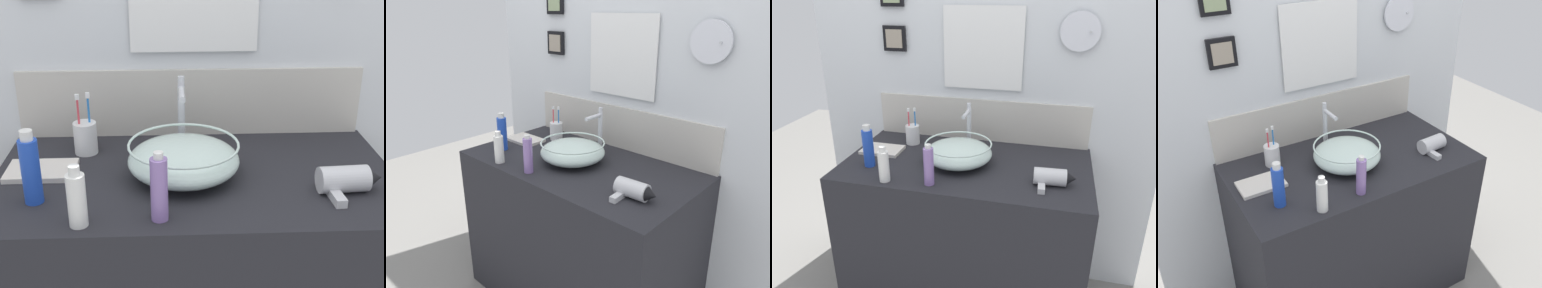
% 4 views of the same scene
% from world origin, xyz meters
% --- Properties ---
extents(ground_plane, '(6.00, 6.00, 0.00)m').
position_xyz_m(ground_plane, '(0.00, 0.00, 0.00)').
color(ground_plane, gray).
extents(vanity_counter, '(1.20, 0.65, 0.86)m').
position_xyz_m(vanity_counter, '(0.00, 0.00, 0.43)').
color(vanity_counter, '#232328').
rests_on(vanity_counter, ground).
extents(back_panel, '(1.92, 0.09, 2.47)m').
position_xyz_m(back_panel, '(-0.00, 0.36, 1.23)').
color(back_panel, silver).
rests_on(back_panel, ground).
extents(glass_bowl_sink, '(0.33, 0.33, 0.11)m').
position_xyz_m(glass_bowl_sink, '(-0.04, -0.01, 0.92)').
color(glass_bowl_sink, silver).
rests_on(glass_bowl_sink, vanity_counter).
extents(faucet, '(0.02, 0.13, 0.24)m').
position_xyz_m(faucet, '(-0.04, 0.19, 1.00)').
color(faucet, silver).
rests_on(faucet, vanity_counter).
extents(hair_drier, '(0.19, 0.14, 0.08)m').
position_xyz_m(hair_drier, '(0.42, -0.13, 0.90)').
color(hair_drier, silver).
rests_on(hair_drier, vanity_counter).
extents(toothbrush_cup, '(0.07, 0.07, 0.20)m').
position_xyz_m(toothbrush_cup, '(-0.35, 0.18, 0.92)').
color(toothbrush_cup, white).
rests_on(toothbrush_cup, vanity_counter).
extents(lotion_bottle, '(0.05, 0.05, 0.21)m').
position_xyz_m(lotion_bottle, '(-0.45, -0.14, 0.96)').
color(lotion_bottle, blue).
rests_on(lotion_bottle, vanity_counter).
extents(shampoo_bottle, '(0.04, 0.04, 0.19)m').
position_xyz_m(shampoo_bottle, '(-0.10, -0.25, 0.95)').
color(shampoo_bottle, '#8C6BB2').
rests_on(shampoo_bottle, vanity_counter).
extents(spray_bottle, '(0.05, 0.05, 0.17)m').
position_xyz_m(spray_bottle, '(-0.31, -0.27, 0.94)').
color(spray_bottle, white).
rests_on(spray_bottle, vanity_counter).
extents(hand_towel, '(0.21, 0.14, 0.02)m').
position_xyz_m(hand_towel, '(-0.46, 0.03, 0.87)').
color(hand_towel, silver).
rests_on(hand_towel, vanity_counter).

